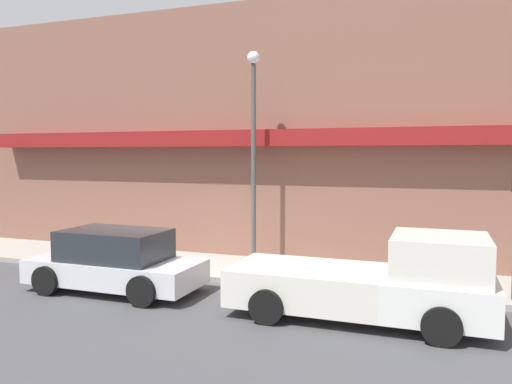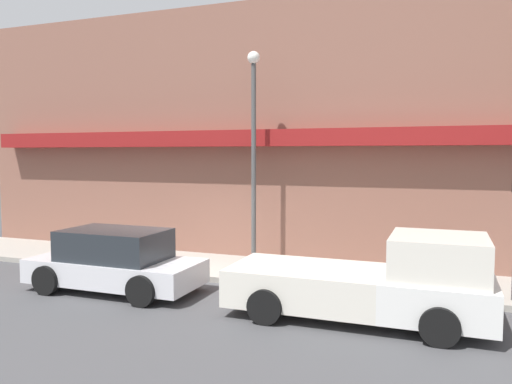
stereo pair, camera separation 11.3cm
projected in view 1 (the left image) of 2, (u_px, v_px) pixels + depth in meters
ground_plane at (194, 281)px, 13.39m from camera, size 80.00×80.00×0.00m
sidewalk at (216, 267)px, 14.70m from camera, size 36.00×2.82×0.15m
building at (251, 135)px, 17.08m from camera, size 19.80×3.80×10.51m
pickup_truck at (376, 282)px, 10.17m from camera, size 5.30×2.22×1.82m
parked_car at (115, 261)px, 12.35m from camera, size 4.34×2.00×1.53m
fire_hydrant at (322, 271)px, 12.51m from camera, size 0.16×0.16×0.63m
street_lamp at (253, 135)px, 14.32m from camera, size 0.36×0.36×6.16m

